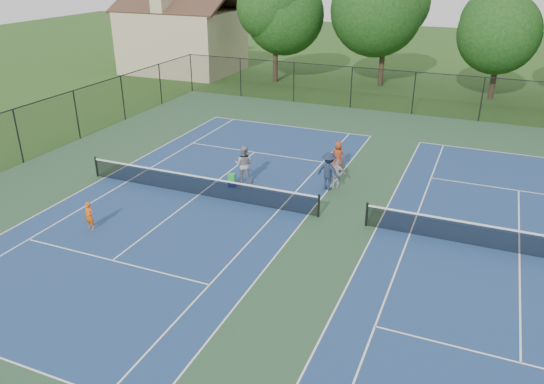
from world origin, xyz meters
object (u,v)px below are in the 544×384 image
at_px(tree_back_a, 275,11).
at_px(ball_crate, 232,184).
at_px(tree_back_c, 502,26).
at_px(clapboard_house, 183,38).
at_px(bystander_b, 329,171).
at_px(bystander_a, 336,174).
at_px(tree_back_b, 387,5).
at_px(child_player, 89,216).
at_px(ball_hopper, 232,178).
at_px(instructor, 244,164).
at_px(bystander_c, 338,156).

distance_m(tree_back_a, ball_crate, 24.29).
relative_size(tree_back_c, clapboard_house, 0.78).
bearing_deg(bystander_b, bystander_a, -121.98).
height_order(clapboard_house, bystander_a, clapboard_house).
bearing_deg(clapboard_house, tree_back_b, 3.01).
distance_m(child_player, bystander_a, 11.44).
distance_m(clapboard_house, child_player, 32.76).
height_order(bystander_a, ball_hopper, bystander_a).
height_order(child_player, bystander_b, bystander_b).
distance_m(tree_back_c, clapboard_house, 28.10).
bearing_deg(bystander_b, tree_back_a, -45.83).
distance_m(tree_back_a, ball_hopper, 24.22).
bearing_deg(child_player, bystander_b, 49.38).
height_order(instructor, bystander_b, instructor).
height_order(tree_back_a, child_player, tree_back_a).
bearing_deg(bystander_c, clapboard_house, -48.38).
bearing_deg(bystander_b, child_player, 60.17).
bearing_deg(bystander_c, child_player, 47.91).
distance_m(clapboard_house, instructor, 28.66).
relative_size(bystander_c, ball_hopper, 4.31).
height_order(tree_back_b, bystander_b, tree_back_b).
bearing_deg(bystander_a, tree_back_a, -77.37).
xyz_separation_m(tree_back_a, child_player, (3.59, -28.70, -5.43)).
height_order(bystander_c, ball_hopper, bystander_c).
bearing_deg(bystander_c, tree_back_b, -89.86).
relative_size(clapboard_house, bystander_a, 7.32).
relative_size(clapboard_house, ball_crate, 31.46).
relative_size(instructor, ball_hopper, 5.19).
bearing_deg(child_player, instructor, 66.67).
relative_size(tree_back_b, bystander_c, 6.35).
height_order(child_player, ball_hopper, child_player).
xyz_separation_m(bystander_b, ball_hopper, (-4.43, -1.54, -0.46)).
distance_m(tree_back_c, bystander_a, 23.06).
bearing_deg(tree_back_b, child_player, -99.98).
xyz_separation_m(tree_back_b, instructor, (-1.69, -23.74, -5.64)).
bearing_deg(tree_back_c, bystander_a, -106.09).
bearing_deg(bystander_c, tree_back_a, -64.64).
relative_size(child_player, ball_hopper, 3.32).
bearing_deg(tree_back_c, bystander_c, -109.46).
height_order(bystander_a, bystander_c, bystander_c).
height_order(tree_back_c, clapboard_house, tree_back_c).
xyz_separation_m(clapboard_house, ball_hopper, (17.01, -23.50, -2.61)).
distance_m(child_player, bystander_b, 11.02).
height_order(tree_back_c, child_player, tree_back_c).
relative_size(tree_back_a, bystander_a, 6.20).
distance_m(tree_back_a, clapboard_house, 10.47).
bearing_deg(ball_hopper, instructor, 68.45).
height_order(bystander_b, bystander_c, bystander_b).
bearing_deg(bystander_a, ball_hopper, 4.05).
distance_m(bystander_a, bystander_b, 0.47).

